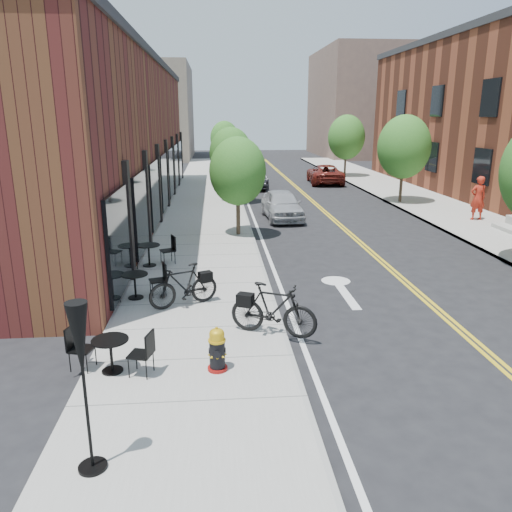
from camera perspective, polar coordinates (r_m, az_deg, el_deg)
name	(u,v)px	position (r m, az deg, el deg)	size (l,w,h in m)	color
ground	(284,329)	(11.49, 3.17, -8.36)	(120.00, 120.00, 0.00)	black
sidewalk_near	(204,231)	(20.91, -6.00, 2.91)	(4.00, 70.00, 0.12)	#9E9B93
sidewalk_far	(480,226)	(23.85, 24.24, 3.20)	(4.00, 70.00, 0.12)	#9E9B93
building_near	(107,142)	(24.92, -16.70, 12.42)	(5.00, 28.00, 7.00)	#481717
bg_building_left	(155,112)	(58.74, -11.50, 15.82)	(8.00, 14.00, 10.00)	#726656
bg_building_right	(361,103)	(62.87, 11.97, 16.69)	(10.00, 16.00, 12.00)	brown
tree_near_a	(238,171)	(19.51, -2.10, 9.65)	(2.20, 2.20, 3.81)	#382B1E
tree_near_b	(231,153)	(27.46, -2.90, 11.66)	(2.30, 2.30, 3.98)	#382B1E
tree_near_c	(227,147)	(35.46, -3.33, 12.29)	(2.10, 2.10, 3.67)	#382B1E
tree_near_d	(225,138)	(43.43, -3.62, 13.27)	(2.40, 2.40, 4.11)	#382B1E
tree_far_b	(404,147)	(28.29, 16.56, 11.86)	(2.80, 2.80, 4.62)	#382B1E
tree_far_c	(346,137)	(39.71, 10.29, 13.21)	(2.80, 2.80, 4.62)	#382B1E
fire_hydrant	(217,350)	(9.39, -4.46, -10.63)	(0.37, 0.37, 0.86)	maroon
bicycle_left	(184,285)	(12.43, -8.29, -3.34)	(0.50, 1.78, 1.07)	black
bicycle_right	(273,310)	(10.71, 2.00, -6.13)	(0.55, 1.93, 1.16)	black
bistro_set_a	(111,350)	(9.67, -16.26, -10.32)	(1.60, 0.83, 0.84)	black
bistro_set_b	(135,282)	(13.23, -13.68, -2.93)	(1.63, 0.86, 0.86)	black
bistro_set_c	(149,252)	(15.96, -12.15, 0.44)	(1.67, 1.00, 0.89)	black
patio_umbrella	(81,353)	(6.73, -19.38, -10.38)	(0.39, 0.39, 2.39)	black
parked_car_a	(282,205)	(23.36, 2.98, 5.88)	(1.60, 3.98, 1.36)	#A2A4AA
parked_car_b	(251,177)	(33.44, -0.54, 9.01)	(1.55, 4.46, 1.47)	black
parked_car_c	(251,173)	(35.31, -0.59, 9.41)	(2.12, 5.23, 1.52)	#9F9FA3
parked_car_far	(325,174)	(36.13, 7.88, 9.27)	(2.22, 4.81, 1.34)	maroon
pedestrian	(478,198)	(24.64, 24.03, 6.07)	(0.72, 0.47, 1.97)	#A82516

